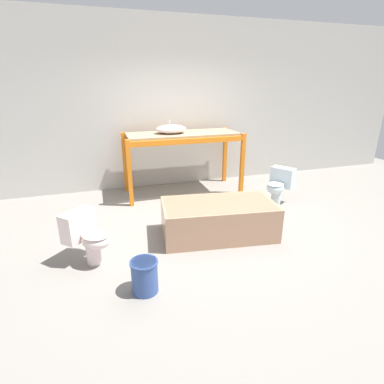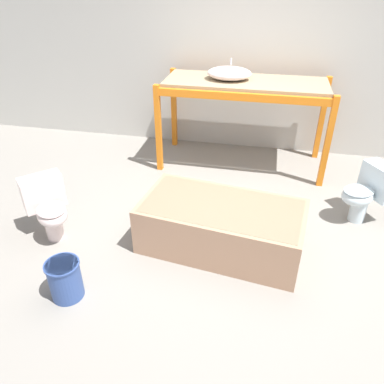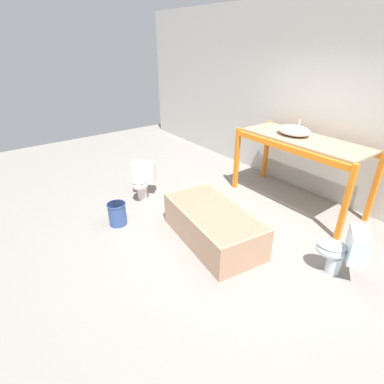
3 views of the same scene
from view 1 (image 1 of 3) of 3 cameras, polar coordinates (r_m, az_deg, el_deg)
name	(u,v)px [view 1 (image 1 of 3)]	position (r m, az deg, el deg)	size (l,w,h in m)	color
ground_plane	(211,224)	(4.57, 3.63, -6.16)	(12.00, 12.00, 0.00)	gray
warehouse_wall_rear	(174,105)	(6.15, -3.44, 16.19)	(10.80, 0.08, 3.20)	beige
shelving_rack	(183,142)	(5.63, -1.82, 9.59)	(2.16, 0.89, 1.15)	orange
sink_basin	(171,129)	(5.54, -4.02, 11.87)	(0.56, 0.43, 0.23)	silver
bathtub_main	(219,217)	(4.16, 5.08, -4.69)	(1.62, 0.99, 0.48)	tan
toilet_near	(279,184)	(5.43, 16.23, 1.53)	(0.63, 0.57, 0.63)	silver
toilet_far	(87,234)	(3.71, -19.37, -7.64)	(0.61, 0.61, 0.63)	silver
bucket_white	(145,276)	(3.17, -9.02, -15.46)	(0.29, 0.29, 0.35)	#334C8C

